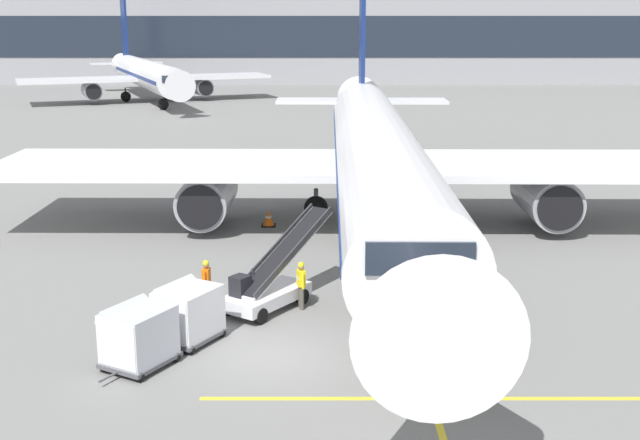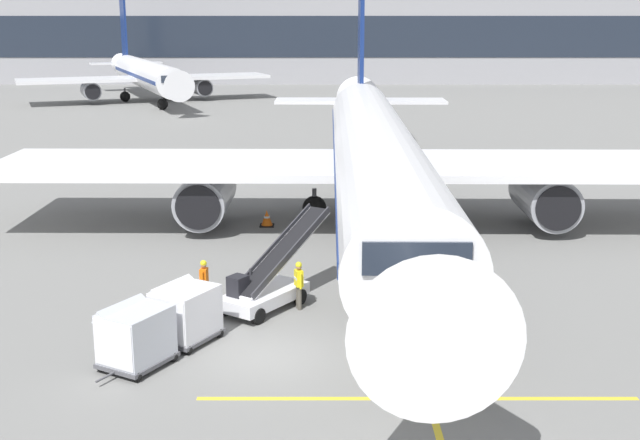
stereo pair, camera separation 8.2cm
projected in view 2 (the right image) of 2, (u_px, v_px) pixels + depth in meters
name	position (u px, v px, depth m)	size (l,w,h in m)	color
ground_plane	(270.00, 356.00, 24.83)	(600.00, 600.00, 0.00)	slate
parked_airplane	(377.00, 155.00, 39.64)	(37.29, 47.80, 15.63)	white
belt_loader	(270.00, 284.00, 28.82)	(4.02, 5.02, 3.15)	silver
baggage_cart_lead	(187.00, 312.00, 25.77)	(2.38, 2.76, 1.91)	#515156
baggage_cart_second	(137.00, 334.00, 23.91)	(2.38, 2.76, 1.91)	#515156
ground_crew_by_loader	(207.00, 280.00, 28.82)	(0.29, 0.57, 1.74)	#514C42
ground_crew_by_carts	(301.00, 282.00, 28.62)	(0.35, 0.55, 1.74)	#514C42
safety_cone_engine_keepout	(269.00, 218.00, 40.15)	(0.70, 0.70, 0.79)	black
apron_guidance_line_lead_in	(383.00, 229.00, 39.64)	(0.20, 110.00, 0.01)	yellow
apron_guidance_line_stop_bar	(420.00, 399.00, 22.09)	(12.00, 0.20, 0.01)	yellow
terminal_building	(288.00, 36.00, 129.67)	(128.43, 18.82, 14.08)	#939399
distant_airplane	(149.00, 75.00, 97.67)	(29.60, 36.64, 12.84)	white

